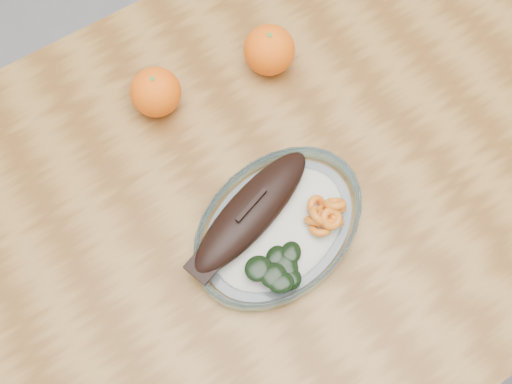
{
  "coord_description": "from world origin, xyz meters",
  "views": [
    {
      "loc": [
        -0.23,
        -0.3,
        1.62
      ],
      "look_at": [
        -0.05,
        -0.01,
        0.77
      ],
      "focal_mm": 45.0,
      "sensor_mm": 36.0,
      "label": 1
    }
  ],
  "objects_px": {
    "dining_table": "(279,203)",
    "plated_meal": "(277,225)",
    "orange_left": "(156,92)",
    "orange_right": "(269,50)"
  },
  "relations": [
    {
      "from": "dining_table",
      "to": "orange_right",
      "type": "xyz_separation_m",
      "value": [
        0.09,
        0.18,
        0.14
      ]
    },
    {
      "from": "orange_left",
      "to": "dining_table",
      "type": "bearing_deg",
      "value": -65.95
    },
    {
      "from": "plated_meal",
      "to": "orange_left",
      "type": "distance_m",
      "value": 0.27
    },
    {
      "from": "dining_table",
      "to": "plated_meal",
      "type": "bearing_deg",
      "value": -126.89
    },
    {
      "from": "orange_left",
      "to": "orange_right",
      "type": "relative_size",
      "value": 0.96
    },
    {
      "from": "orange_left",
      "to": "orange_right",
      "type": "bearing_deg",
      "value": -8.85
    },
    {
      "from": "dining_table",
      "to": "plated_meal",
      "type": "height_order",
      "value": "plated_meal"
    },
    {
      "from": "orange_left",
      "to": "orange_right",
      "type": "distance_m",
      "value": 0.19
    },
    {
      "from": "plated_meal",
      "to": "orange_right",
      "type": "height_order",
      "value": "orange_right"
    },
    {
      "from": "dining_table",
      "to": "orange_right",
      "type": "distance_m",
      "value": 0.24
    }
  ]
}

